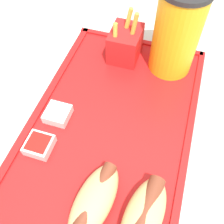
# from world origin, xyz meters

# --- Properties ---
(ground_plane) EXTENTS (8.00, 8.00, 0.00)m
(ground_plane) POSITION_xyz_m (0.00, 0.00, 0.00)
(ground_plane) COLOR #4C4742
(dining_table) EXTENTS (1.33, 1.20, 0.75)m
(dining_table) POSITION_xyz_m (0.00, 0.00, 0.37)
(dining_table) COLOR beige
(dining_table) RESTS_ON ground_plane
(food_tray) EXTENTS (0.47, 0.29, 0.01)m
(food_tray) POSITION_xyz_m (-0.01, 0.00, 0.75)
(food_tray) COLOR red
(food_tray) RESTS_ON dining_table
(soda_cup) EXTENTS (0.09, 0.09, 0.21)m
(soda_cup) POSITION_xyz_m (-0.19, 0.08, 0.85)
(soda_cup) COLOR gold
(soda_cup) RESTS_ON food_tray
(hot_dog_far) EXTENTS (0.13, 0.07, 0.04)m
(hot_dog_far) POSITION_xyz_m (0.14, 0.10, 0.78)
(hot_dog_far) COLOR #DBB270
(hot_dog_far) RESTS_ON food_tray
(hot_dog_near) EXTENTS (0.13, 0.07, 0.04)m
(hot_dog_near) POSITION_xyz_m (0.14, 0.03, 0.78)
(hot_dog_near) COLOR #DBB270
(hot_dog_near) RESTS_ON food_tray
(fries_carton) EXTENTS (0.08, 0.06, 0.11)m
(fries_carton) POSITION_xyz_m (-0.19, -0.02, 0.79)
(fries_carton) COLOR red
(fries_carton) RESTS_ON food_tray
(sauce_cup_mayo) EXTENTS (0.04, 0.04, 0.02)m
(sauce_cup_mayo) POSITION_xyz_m (0.01, -0.09, 0.77)
(sauce_cup_mayo) COLOR silver
(sauce_cup_mayo) RESTS_ON food_tray
(sauce_cup_ketchup) EXTENTS (0.04, 0.04, 0.02)m
(sauce_cup_ketchup) POSITION_xyz_m (0.08, -0.10, 0.77)
(sauce_cup_ketchup) COLOR silver
(sauce_cup_ketchup) RESTS_ON food_tray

